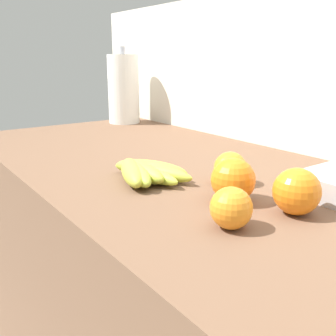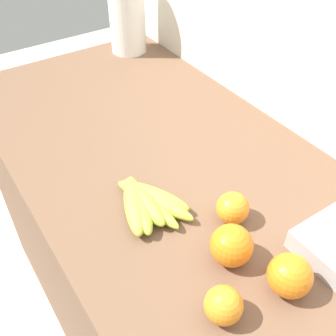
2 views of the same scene
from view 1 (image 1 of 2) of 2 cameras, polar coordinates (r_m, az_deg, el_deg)
name	(u,v)px [view 1 (image 1 of 2)]	position (r m, az deg, el deg)	size (l,w,h in m)	color
wall_back	(326,229)	(1.17, 22.17, -8.28)	(2.28, 0.06, 1.30)	silver
banana_bunch	(143,172)	(0.83, -3.76, -0.53)	(0.20, 0.16, 0.04)	#B6C03F
orange_back_right	(233,180)	(0.71, 9.54, -1.75)	(0.08, 0.08, 0.08)	orange
orange_right	(297,191)	(0.68, 18.40, -3.29)	(0.08, 0.08, 0.08)	orange
orange_center	(231,208)	(0.60, 9.27, -5.83)	(0.07, 0.07, 0.07)	orange
orange_front	(230,168)	(0.81, 9.16, -0.02)	(0.07, 0.07, 0.07)	orange
paper_towel_roll	(124,89)	(1.59, -6.55, 11.45)	(0.12, 0.12, 0.30)	white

